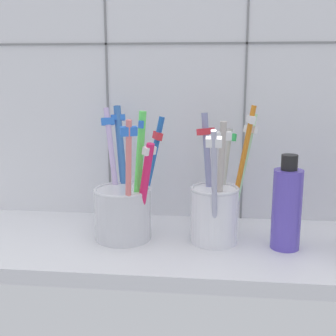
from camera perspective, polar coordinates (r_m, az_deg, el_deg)
counter_slab at (r=63.08cm, az=-0.06°, el=-10.22°), size 64.00×22.00×2.00cm
tile_wall_back at (r=70.16cm, az=1.01°, el=10.17°), size 64.00×2.20×45.00cm
toothbrush_cup_left at (r=62.74cm, az=-5.64°, el=-4.86°), size 9.87×12.56×18.26cm
toothbrush_cup_right at (r=61.33cm, az=6.24°, el=-4.89°), size 9.18×13.12×18.80cm
soap_bottle at (r=60.62cm, az=15.05°, el=-4.88°), size 3.86×3.86×12.73cm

